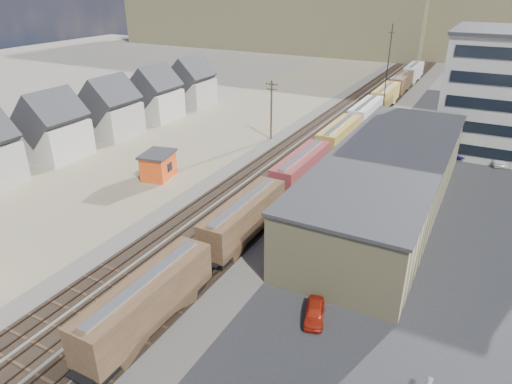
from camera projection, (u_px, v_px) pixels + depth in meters
The scene contains 15 objects.
ground at pixel (151, 284), 41.36m from camera, with size 300.00×300.00×0.00m, color #6B6356.
ballast_bed at pixel (333, 133), 81.33m from camera, with size 18.00×200.00×0.06m, color #4C4742.
dirt_yard at pixel (209, 133), 81.81m from camera, with size 24.00×180.00×0.03m, color #84745B.
asphalt_lot at pixel (455, 189), 60.02m from camera, with size 26.00×120.00×0.04m, color #232326.
rail_tracks at pixel (330, 133), 81.52m from camera, with size 11.40×200.00×0.24m.
freight_train at pixel (353, 123), 77.48m from camera, with size 3.00×119.74×4.46m.
warehouse at pixel (387, 181), 53.45m from camera, with size 12.40×40.40×7.25m.
utility_pole_north at pixel (271, 109), 76.29m from camera, with size 2.20×0.32×10.00m.
radio_mast at pixel (387, 75), 82.91m from camera, with size 1.20×0.16×18.00m.
townhouse_row at pixel (84, 120), 73.90m from camera, with size 8.15×68.16×10.47m.
hills_north at pixel (442, 11), 169.56m from camera, with size 265.00×80.00×32.00m.
maintenance_shed at pixel (158, 165), 62.70m from camera, with size 4.74×5.62×3.63m.
parked_car_red at pixel (315, 313), 36.83m from camera, with size 1.57×3.89×1.33m, color #B52310.
parked_car_blue at pixel (455, 151), 70.85m from camera, with size 2.47×5.35×1.49m, color #181A54.
parked_car_far at pixel (497, 158), 67.82m from camera, with size 2.02×5.03×1.71m, color white.
Camera 1 is at (24.31, -25.44, 25.19)m, focal length 32.00 mm.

